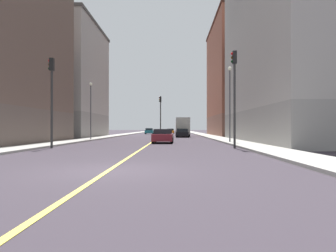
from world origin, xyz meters
name	(u,v)px	position (x,y,z in m)	size (l,w,h in m)	color
ground_plane	(109,170)	(0.00, 0.00, 0.00)	(400.00, 400.00, 0.00)	#332C35
sidewalk_left	(204,135)	(8.15, 49.00, 0.07)	(2.53, 168.00, 0.15)	#9E9B93
sidewalk_right	(121,135)	(-8.15, 49.00, 0.07)	(2.53, 168.00, 0.15)	#9E9B93
lane_center_stripe	(162,135)	(0.00, 49.00, 0.01)	(0.16, 154.00, 0.01)	#E5D14C
building_left_near	(296,38)	(14.57, 20.60, 10.49)	(10.61, 24.40, 20.97)	gray
building_left_mid	(241,79)	(14.57, 45.59, 10.33)	(10.61, 21.19, 20.64)	brown
building_right_midblock	(64,81)	(-14.57, 35.82, 8.61)	(10.61, 16.61, 17.20)	gray
traffic_light_left_near	(234,86)	(6.47, 11.19, 4.37)	(0.40, 0.32, 6.86)	#2D2D2D
traffic_light_right_near	(52,90)	(-6.50, 11.19, 4.12)	(0.40, 0.32, 6.42)	#2D2D2D
traffic_light_median_far	(160,111)	(0.13, 37.15, 4.09)	(0.40, 0.32, 6.36)	#2D2D2D
street_lamp_left_near	(230,96)	(7.48, 18.42, 4.43)	(0.36, 0.36, 7.06)	#4C4C51
street_lamp_right_near	(91,104)	(-7.48, 25.01, 4.18)	(0.36, 0.36, 6.59)	#4C4C51
car_teal	(149,131)	(-3.57, 61.55, 0.67)	(2.00, 4.14, 1.37)	#196670
car_black	(182,133)	(3.52, 36.32, 0.64)	(1.98, 3.98, 1.33)	black
car_orange	(170,131)	(1.41, 66.00, 0.63)	(1.94, 4.51, 1.27)	orange
car_yellow	(182,132)	(3.86, 53.66, 0.66)	(2.04, 4.28, 1.38)	gold
car_maroon	(163,136)	(1.17, 18.82, 0.65)	(2.01, 4.17, 1.34)	maroon
box_truck	(182,127)	(3.67, 40.66, 1.65)	(2.30, 7.70, 3.09)	maroon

